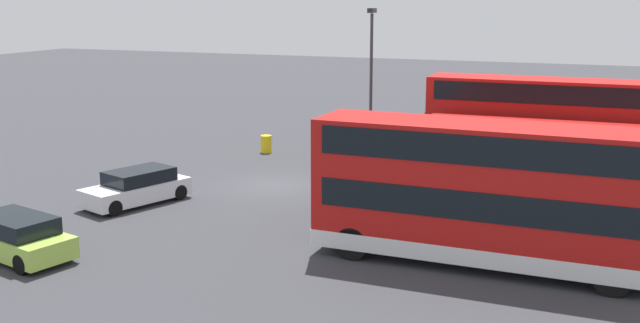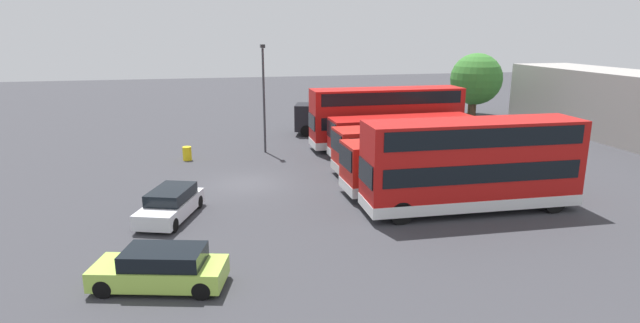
{
  "view_description": "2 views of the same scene",
  "coord_description": "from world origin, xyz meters",
  "px_view_note": "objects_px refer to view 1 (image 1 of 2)",
  "views": [
    {
      "loc": [
        30.32,
        14.18,
        8.42
      ],
      "look_at": [
        2.43,
        3.18,
        1.87
      ],
      "focal_mm": 42.78,
      "sensor_mm": 36.0,
      "label": 1
    },
    {
      "loc": [
        28.97,
        -2.02,
        8.76
      ],
      "look_at": [
        0.43,
        4.33,
        1.22
      ],
      "focal_mm": 28.72,
      "sensor_mm": 36.0,
      "label": 2
    }
  ],
  "objects_px": {
    "bus_single_deck_fourth": "(490,191)",
    "bus_double_decker_fifth": "(484,191)",
    "waste_bin_yellow": "(266,144)",
    "lamp_post_tall": "(371,71)",
    "car_hatchback_silver": "(14,236)",
    "car_small_green": "(137,187)",
    "box_truck_blue": "(520,118)",
    "bus_single_deck_second": "(538,153)",
    "bus_double_decker_near_end": "(548,123)",
    "bus_single_deck_third": "(520,169)"
  },
  "relations": [
    {
      "from": "bus_double_decker_fifth",
      "to": "waste_bin_yellow",
      "type": "xyz_separation_m",
      "value": [
        -13.54,
        -14.01,
        -1.97
      ]
    },
    {
      "from": "bus_double_decker_near_end",
      "to": "car_hatchback_silver",
      "type": "distance_m",
      "value": 24.29
    },
    {
      "from": "bus_double_decker_fifth",
      "to": "waste_bin_yellow",
      "type": "height_order",
      "value": "bus_double_decker_fifth"
    },
    {
      "from": "bus_single_deck_fourth",
      "to": "lamp_post_tall",
      "type": "relative_size",
      "value": 1.36
    },
    {
      "from": "bus_double_decker_near_end",
      "to": "box_truck_blue",
      "type": "xyz_separation_m",
      "value": [
        -5.7,
        -1.96,
        -0.74
      ]
    },
    {
      "from": "bus_single_deck_second",
      "to": "car_small_green",
      "type": "bearing_deg",
      "value": -60.16
    },
    {
      "from": "bus_double_decker_fifth",
      "to": "bus_double_decker_near_end",
      "type": "bearing_deg",
      "value": 177.33
    },
    {
      "from": "car_hatchback_silver",
      "to": "box_truck_blue",
      "type": "bearing_deg",
      "value": 152.11
    },
    {
      "from": "bus_single_deck_fourth",
      "to": "bus_double_decker_fifth",
      "type": "distance_m",
      "value": 3.42
    },
    {
      "from": "box_truck_blue",
      "to": "waste_bin_yellow",
      "type": "bearing_deg",
      "value": -63.66
    },
    {
      "from": "car_small_green",
      "to": "bus_single_deck_fourth",
      "type": "bearing_deg",
      "value": 94.8
    },
    {
      "from": "bus_double_decker_near_end",
      "to": "car_hatchback_silver",
      "type": "height_order",
      "value": "bus_double_decker_near_end"
    },
    {
      "from": "bus_single_deck_third",
      "to": "bus_single_deck_second",
      "type": "bearing_deg",
      "value": 174.55
    },
    {
      "from": "bus_single_deck_second",
      "to": "car_hatchback_silver",
      "type": "xyz_separation_m",
      "value": [
        15.61,
        -14.97,
        -0.92
      ]
    },
    {
      "from": "bus_single_deck_third",
      "to": "car_hatchback_silver",
      "type": "xyz_separation_m",
      "value": [
        12.02,
        -14.63,
        -0.92
      ]
    },
    {
      "from": "bus_single_deck_third",
      "to": "lamp_post_tall",
      "type": "bearing_deg",
      "value": -131.18
    },
    {
      "from": "bus_single_deck_second",
      "to": "box_truck_blue",
      "type": "xyz_separation_m",
      "value": [
        -9.1,
        -1.9,
        0.09
      ]
    },
    {
      "from": "bus_single_deck_second",
      "to": "bus_single_deck_fourth",
      "type": "height_order",
      "value": "same"
    },
    {
      "from": "bus_single_deck_third",
      "to": "car_hatchback_silver",
      "type": "distance_m",
      "value": 18.95
    },
    {
      "from": "bus_single_deck_second",
      "to": "lamp_post_tall",
      "type": "relative_size",
      "value": 1.31
    },
    {
      "from": "bus_single_deck_fourth",
      "to": "box_truck_blue",
      "type": "height_order",
      "value": "box_truck_blue"
    },
    {
      "from": "bus_double_decker_near_end",
      "to": "waste_bin_yellow",
      "type": "height_order",
      "value": "bus_double_decker_near_end"
    },
    {
      "from": "car_small_green",
      "to": "lamp_post_tall",
      "type": "relative_size",
      "value": 0.61
    },
    {
      "from": "bus_double_decker_fifth",
      "to": "car_small_green",
      "type": "height_order",
      "value": "bus_double_decker_fifth"
    },
    {
      "from": "bus_double_decker_near_end",
      "to": "bus_single_deck_third",
      "type": "distance_m",
      "value": 7.04
    },
    {
      "from": "car_small_green",
      "to": "lamp_post_tall",
      "type": "bearing_deg",
      "value": 154.71
    },
    {
      "from": "bus_double_decker_fifth",
      "to": "car_small_green",
      "type": "xyz_separation_m",
      "value": [
        -2.12,
        -14.44,
        -1.75
      ]
    },
    {
      "from": "car_small_green",
      "to": "lamp_post_tall",
      "type": "xyz_separation_m",
      "value": [
        -12.66,
        5.98,
        3.86
      ]
    },
    {
      "from": "bus_single_deck_second",
      "to": "box_truck_blue",
      "type": "height_order",
      "value": "box_truck_blue"
    },
    {
      "from": "bus_single_deck_second",
      "to": "car_hatchback_silver",
      "type": "relative_size",
      "value": 2.09
    },
    {
      "from": "bus_double_decker_fifth",
      "to": "lamp_post_tall",
      "type": "bearing_deg",
      "value": -150.2
    },
    {
      "from": "bus_double_decker_fifth",
      "to": "waste_bin_yellow",
      "type": "distance_m",
      "value": 19.59
    },
    {
      "from": "bus_double_decker_fifth",
      "to": "car_small_green",
      "type": "distance_m",
      "value": 14.7
    },
    {
      "from": "bus_single_deck_second",
      "to": "bus_single_deck_third",
      "type": "xyz_separation_m",
      "value": [
        3.59,
        -0.34,
        0.0
      ]
    },
    {
      "from": "bus_single_deck_third",
      "to": "lamp_post_tall",
      "type": "xyz_separation_m",
      "value": [
        -7.62,
        -8.71,
        2.94
      ]
    },
    {
      "from": "bus_double_decker_near_end",
      "to": "bus_double_decker_fifth",
      "type": "relative_size",
      "value": 1.06
    },
    {
      "from": "car_hatchback_silver",
      "to": "car_small_green",
      "type": "distance_m",
      "value": 6.98
    },
    {
      "from": "bus_single_deck_second",
      "to": "car_small_green",
      "type": "distance_m",
      "value": 17.36
    },
    {
      "from": "bus_single_deck_second",
      "to": "car_hatchback_silver",
      "type": "distance_m",
      "value": 21.64
    },
    {
      "from": "bus_double_decker_near_end",
      "to": "car_hatchback_silver",
      "type": "relative_size",
      "value": 2.37
    },
    {
      "from": "bus_double_decker_fifth",
      "to": "car_hatchback_silver",
      "type": "bearing_deg",
      "value": -71.31
    },
    {
      "from": "bus_double_decker_near_end",
      "to": "car_small_green",
      "type": "height_order",
      "value": "bus_double_decker_near_end"
    },
    {
      "from": "bus_double_decker_near_end",
      "to": "car_hatchback_silver",
      "type": "bearing_deg",
      "value": -38.36
    },
    {
      "from": "bus_single_deck_third",
      "to": "car_small_green",
      "type": "relative_size",
      "value": 2.24
    },
    {
      "from": "bus_single_deck_second",
      "to": "bus_double_decker_fifth",
      "type": "xyz_separation_m",
      "value": [
        10.74,
        -0.59,
        0.83
      ]
    },
    {
      "from": "waste_bin_yellow",
      "to": "box_truck_blue",
      "type": "bearing_deg",
      "value": 116.34
    },
    {
      "from": "bus_double_decker_near_end",
      "to": "bus_single_deck_fourth",
      "type": "relative_size",
      "value": 1.09
    },
    {
      "from": "bus_double_decker_near_end",
      "to": "waste_bin_yellow",
      "type": "bearing_deg",
      "value": -87.71
    },
    {
      "from": "bus_double_decker_fifth",
      "to": "box_truck_blue",
      "type": "height_order",
      "value": "bus_double_decker_fifth"
    },
    {
      "from": "bus_single_deck_second",
      "to": "lamp_post_tall",
      "type": "distance_m",
      "value": 10.34
    }
  ]
}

